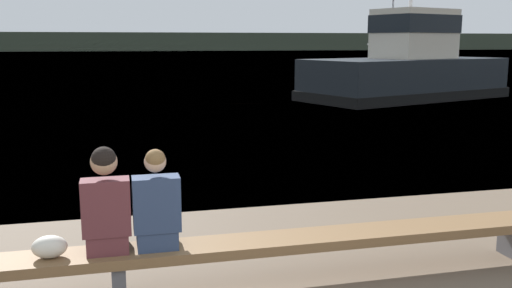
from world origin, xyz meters
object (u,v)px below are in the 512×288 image
Objects in this scene: bench_main at (118,259)px; moored_sailboat at (395,68)px; person_left at (106,205)px; tugboat_red at (407,71)px; person_right at (156,207)px; shopping_bag at (50,247)px.

bench_main is 32.04m from moored_sailboat.
tugboat_red is (11.42, 15.72, 0.24)m from person_left.
moored_sailboat reaches higher than bench_main.
person_right reaches higher than bench_main.
person_right is 31.85m from moored_sailboat.
person_right is 3.07× the size of shopping_bag.
person_left is at bearing 124.61° from tugboat_red.
shopping_bag is (-0.48, -0.02, -0.33)m from person_left.
tugboat_red is at bearing 55.03° from person_right.
person_right is at bearing 1.25° from shopping_bag.
shopping_bag is 0.04× the size of moored_sailboat.
person_right is at bearing 141.35° from moored_sailboat.
tugboat_red is (11.34, 15.72, 0.74)m from bench_main.
person_right is at bearing 0.49° from person_left.
tugboat_red is 1.18× the size of moored_sailboat.
tugboat_red reaches higher than person_right.
person_left is at bearing -179.51° from person_right.
moored_sailboat is (16.95, 27.24, -0.26)m from person_left.
bench_main is at bearing -178.66° from person_right.
bench_main is 0.59m from shopping_bag.
tugboat_red is 12.79m from moored_sailboat.
person_left is 0.10× the size of tugboat_red.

